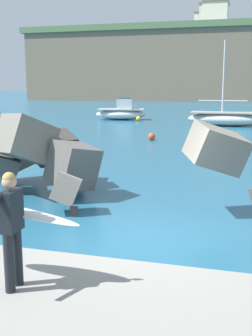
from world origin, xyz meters
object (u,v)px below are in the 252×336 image
at_px(boat_mid_right, 121,112).
at_px(surfer_with_board, 13,219).
at_px(mooring_buoy_middle, 138,119).
at_px(station_building_east, 204,24).
at_px(mooring_buoy_inner, 152,137).
at_px(station_building_west, 213,17).
at_px(boat_mid_left, 228,118).
at_px(station_building_central, 216,16).

bearing_deg(boat_mid_right, surfer_with_board, -76.19).
xyz_separation_m(mooring_buoy_middle, station_building_east, (-1.84, 70.59, 17.31)).
height_order(boat_mid_right, station_building_east, station_building_east).
relative_size(surfer_with_board, mooring_buoy_inner, 4.76).
distance_m(boat_mid_right, mooring_buoy_inner, 15.32).
bearing_deg(station_building_west, surfer_with_board, -86.83).
bearing_deg(mooring_buoy_middle, boat_mid_left, -18.54).
relative_size(boat_mid_left, boat_mid_right, 1.32).
xyz_separation_m(mooring_buoy_inner, station_building_central, (-2.30, 72.58, 17.43)).
xyz_separation_m(boat_mid_left, station_building_east, (-9.88, 73.29, 16.93)).
bearing_deg(boat_mid_left, station_building_west, 96.22).
bearing_deg(station_building_east, mooring_buoy_middle, -88.51).
bearing_deg(surfer_with_board, station_building_central, 92.78).
xyz_separation_m(boat_mid_right, mooring_buoy_middle, (1.90, -0.97, -0.46)).
xyz_separation_m(surfer_with_board, station_building_central, (-4.46, 91.84, 16.37)).
bearing_deg(mooring_buoy_inner, station_building_east, 94.08).
relative_size(mooring_buoy_inner, station_building_central, 0.07).
bearing_deg(surfer_with_board, boat_mid_left, 86.62).
distance_m(surfer_with_board, station_building_central, 93.39).
height_order(boat_mid_right, mooring_buoy_middle, boat_mid_right).
bearing_deg(mooring_buoy_middle, boat_mid_right, 152.96).
relative_size(boat_mid_left, station_building_west, 1.03).
relative_size(boat_mid_left, mooring_buoy_middle, 15.08).
height_order(mooring_buoy_middle, station_building_west, station_building_west).
distance_m(surfer_with_board, boat_mid_left, 29.72).
bearing_deg(surfer_with_board, station_building_west, 93.17).
distance_m(boat_mid_left, mooring_buoy_inner, 11.12).
height_order(mooring_buoy_inner, station_building_east, station_building_east).
height_order(surfer_with_board, boat_mid_right, boat_mid_right).
bearing_deg(boat_mid_right, boat_mid_left, -20.25).
xyz_separation_m(surfer_with_board, mooring_buoy_middle, (-6.29, 32.36, -1.06)).
bearing_deg(boat_mid_left, boat_mid_right, 159.75).
height_order(surfer_with_board, station_building_east, station_building_east).
relative_size(surfer_with_board, station_building_west, 0.32).
bearing_deg(surfer_with_board, boat_mid_right, 103.81).
height_order(boat_mid_left, station_building_east, station_building_east).
bearing_deg(station_building_central, surfer_with_board, -87.22).
bearing_deg(station_building_east, station_building_west, -73.33).
xyz_separation_m(surfer_with_board, boat_mid_left, (1.75, 29.66, -0.68)).
distance_m(mooring_buoy_middle, station_building_central, 62.01).
distance_m(boat_mid_left, station_building_west, 65.97).
bearing_deg(boat_mid_right, station_building_west, 87.09).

